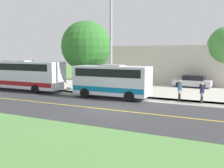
% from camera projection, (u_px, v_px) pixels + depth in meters
% --- Properties ---
extents(ground_plane, '(120.00, 120.00, 0.00)m').
position_uv_depth(ground_plane, '(108.00, 110.00, 17.61)').
color(ground_plane, '#548442').
extents(road_surface, '(8.00, 100.00, 0.01)m').
position_uv_depth(road_surface, '(108.00, 110.00, 17.60)').
color(road_surface, '#333335').
rests_on(road_surface, ground).
extents(sidewalk, '(2.40, 100.00, 0.01)m').
position_uv_depth(sidewalk, '(133.00, 98.00, 22.28)').
color(sidewalk, gray).
rests_on(sidewalk, ground).
extents(parking_lot_surface, '(14.00, 36.00, 0.01)m').
position_uv_depth(parking_lot_surface, '(180.00, 89.00, 27.49)').
color(parking_lot_surface, '#B2ADA3').
rests_on(parking_lot_surface, ground).
extents(road_centre_line, '(0.16, 100.00, 0.00)m').
position_uv_depth(road_centre_line, '(108.00, 109.00, 17.60)').
color(road_centre_line, gold).
rests_on(road_centre_line, ground).
extents(shuttle_bus_front, '(2.60, 7.08, 3.02)m').
position_uv_depth(shuttle_bus_front, '(112.00, 80.00, 22.18)').
color(shuttle_bus_front, silver).
rests_on(shuttle_bus_front, ground).
extents(transit_bus_rear, '(2.58, 11.43, 3.29)m').
position_uv_depth(transit_bus_rear, '(18.00, 74.00, 26.97)').
color(transit_bus_rear, silver).
rests_on(transit_bus_rear, ground).
extents(pedestrian_with_bags, '(0.72, 0.34, 1.66)m').
position_uv_depth(pedestrian_with_bags, '(202.00, 92.00, 19.79)').
color(pedestrian_with_bags, '#262628').
rests_on(pedestrian_with_bags, ground).
extents(pedestrian_waiting, '(0.72, 0.34, 1.79)m').
position_uv_depth(pedestrian_waiting, '(180.00, 90.00, 20.71)').
color(pedestrian_waiting, '#262628').
rests_on(pedestrian_waiting, ground).
extents(street_light_pole, '(1.97, 0.24, 8.94)m').
position_uv_depth(street_light_pole, '(110.00, 44.00, 22.29)').
color(street_light_pole, '#9E9EA3').
rests_on(street_light_pole, ground).
extents(parked_car_near, '(2.31, 4.54, 1.45)m').
position_uv_depth(parked_car_near, '(193.00, 82.00, 29.29)').
color(parked_car_near, silver).
rests_on(parked_car_near, ground).
extents(tree_curbside, '(5.40, 5.40, 7.51)m').
position_uv_depth(tree_curbside, '(86.00, 46.00, 26.27)').
color(tree_curbside, '#4C3826').
rests_on(tree_curbside, ground).
extents(commercial_building, '(10.00, 22.21, 5.08)m').
position_uv_depth(commercial_building, '(187.00, 64.00, 35.53)').
color(commercial_building, beige).
rests_on(commercial_building, ground).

